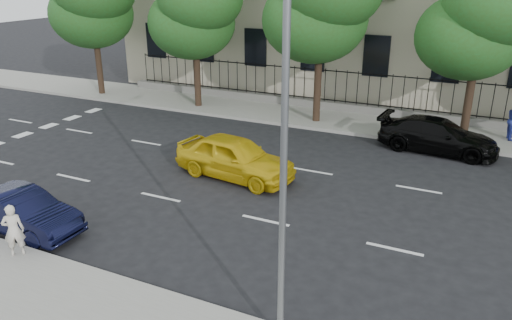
{
  "coord_description": "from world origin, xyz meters",
  "views": [
    {
      "loc": [
        5.69,
        -10.23,
        7.43
      ],
      "look_at": [
        -0.57,
        3.0,
        1.78
      ],
      "focal_mm": 35.0,
      "sensor_mm": 36.0,
      "label": 1
    }
  ],
  "objects_px": {
    "navy_sedan": "(22,212)",
    "black_sedan": "(438,136)",
    "woman_near": "(13,230)",
    "yellow_taxi": "(235,157)",
    "street_light": "(296,100)"
  },
  "relations": [
    {
      "from": "navy_sedan",
      "to": "street_light",
      "type": "bearing_deg",
      "value": -92.26
    },
    {
      "from": "navy_sedan",
      "to": "woman_near",
      "type": "xyz_separation_m",
      "value": [
        1.14,
        -1.2,
        0.25
      ]
    },
    {
      "from": "yellow_taxi",
      "to": "woman_near",
      "type": "relative_size",
      "value": 3.15
    },
    {
      "from": "woman_near",
      "to": "yellow_taxi",
      "type": "bearing_deg",
      "value": -153.69
    },
    {
      "from": "navy_sedan",
      "to": "black_sedan",
      "type": "bearing_deg",
      "value": -37.97
    },
    {
      "from": "street_light",
      "to": "navy_sedan",
      "type": "xyz_separation_m",
      "value": [
        -8.82,
        0.57,
        -4.51
      ]
    },
    {
      "from": "yellow_taxi",
      "to": "black_sedan",
      "type": "bearing_deg",
      "value": -38.64
    },
    {
      "from": "black_sedan",
      "to": "woman_near",
      "type": "bearing_deg",
      "value": 151.21
    },
    {
      "from": "yellow_taxi",
      "to": "black_sedan",
      "type": "distance_m",
      "value": 9.04
    },
    {
      "from": "woman_near",
      "to": "street_light",
      "type": "bearing_deg",
      "value": 140.43
    },
    {
      "from": "navy_sedan",
      "to": "black_sedan",
      "type": "xyz_separation_m",
      "value": [
        10.38,
        12.64,
        0.08
      ]
    },
    {
      "from": "black_sedan",
      "to": "yellow_taxi",
      "type": "bearing_deg",
      "value": 138.46
    },
    {
      "from": "black_sedan",
      "to": "woman_near",
      "type": "relative_size",
      "value": 3.34
    },
    {
      "from": "navy_sedan",
      "to": "woman_near",
      "type": "distance_m",
      "value": 1.68
    },
    {
      "from": "yellow_taxi",
      "to": "navy_sedan",
      "type": "distance_m",
      "value": 7.47
    }
  ]
}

